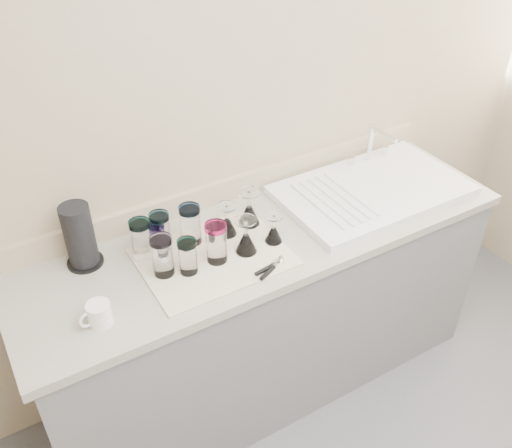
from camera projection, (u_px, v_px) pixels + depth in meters
counter_unit at (265, 311)px, 2.57m from camera, size 2.06×0.62×0.90m
sink_unit at (372, 189)px, 2.52m from camera, size 0.82×0.50×0.22m
dish_towel at (213, 257)px, 2.17m from camera, size 0.55×0.42×0.01m
tumbler_teal at (141, 239)px, 2.12m from camera, size 0.08×0.08×0.16m
tumbler_cyan at (160, 231)px, 2.16m from camera, size 0.08×0.08×0.16m
tumbler_purple at (191, 224)px, 2.19m from camera, size 0.08×0.08×0.16m
tumbler_magenta at (162, 255)px, 2.04m from camera, size 0.08×0.08×0.16m
tumbler_blue at (188, 256)px, 2.05m from camera, size 0.07×0.07×0.14m
tumbler_lavender at (216, 242)px, 2.10m from camera, size 0.08×0.08×0.16m
tumbler_extra at (157, 240)px, 2.14m from camera, size 0.06×0.06×0.13m
goblet_back_left at (227, 224)px, 2.25m from camera, size 0.08×0.08×0.14m
goblet_back_right at (249, 213)px, 2.30m from camera, size 0.09×0.09×0.16m
goblet_front_left at (246, 241)px, 2.16m from camera, size 0.08×0.08×0.15m
goblet_front_right at (274, 232)px, 2.22m from camera, size 0.07×0.07×0.12m
can_opener at (270, 268)px, 2.10m from camera, size 0.13×0.07×0.02m
white_mug at (99, 314)px, 1.87m from camera, size 0.12×0.09×0.08m
paper_towel_roll at (80, 237)px, 2.07m from camera, size 0.14×0.14×0.26m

